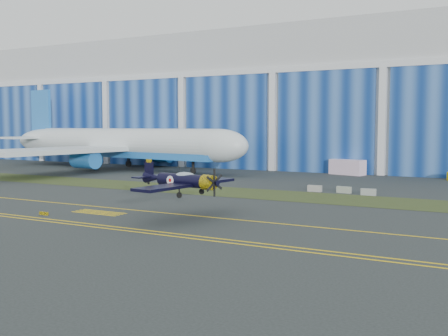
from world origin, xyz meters
The scene contains 15 objects.
ground centered at (0.00, 0.00, 0.00)m, with size 260.00×260.00×0.00m, color #2E3434.
grass_median centered at (0.00, 14.00, 0.02)m, with size 260.00×10.00×0.02m, color #475128.
hangar centered at (0.00, 71.79, 14.96)m, with size 220.00×45.70×30.00m.
taxiway_centreline centered at (0.00, -5.00, 0.01)m, with size 200.00×0.20×0.02m, color yellow.
edge_line_near centered at (0.00, -14.50, 0.01)m, with size 80.00×0.20×0.02m, color yellow.
edge_line_far centered at (0.00, -13.50, 0.01)m, with size 80.00×0.20×0.02m, color yellow.
hold_short_ladder centered at (-18.00, -8.10, 0.01)m, with size 6.00×2.40×0.02m, color yellow, non-canonical shape.
guard_board_left centered at (-22.00, -12.00, 0.17)m, with size 1.20×0.15×0.35m, color yellow.
warbird centered at (-8.52, -6.44, 3.78)m, with size 12.58×14.48×3.88m.
jetliner centered at (-52.04, 38.03, 12.36)m, with size 78.70×69.56×24.73m.
shipping_container centered at (-5.93, 47.63, 1.43)m, with size 6.62×2.65×2.87m, color silver.
cart centered at (-66.19, 45.52, 0.61)m, with size 2.03×1.22×1.22m, color silver.
barrier_a centered at (-3.26, 19.90, 0.45)m, with size 2.00×0.60×0.90m, color #9C9A93.
barrier_b centered at (0.78, 20.37, 0.45)m, with size 2.00×0.60×0.90m, color #939C89.
barrier_c centered at (4.33, 19.43, 0.45)m, with size 2.00×0.60×0.90m, color gray.
Camera 1 is at (19.75, -50.72, 9.25)m, focal length 42.00 mm.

